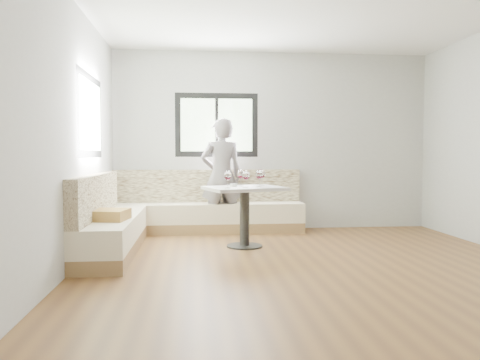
# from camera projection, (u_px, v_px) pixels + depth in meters

# --- Properties ---
(room) EXTENTS (5.01, 5.01, 2.81)m
(room) POSITION_uv_depth(u_px,v_px,m) (304.00, 134.00, 5.02)
(room) COLOR brown
(room) RESTS_ON ground
(banquette) EXTENTS (2.90, 2.80, 0.95)m
(banquette) POSITION_uv_depth(u_px,v_px,m) (170.00, 216.00, 6.47)
(banquette) COLOR olive
(banquette) RESTS_ON ground
(table) EXTENTS (1.12, 0.98, 0.78)m
(table) POSITION_uv_depth(u_px,v_px,m) (245.00, 202.00, 5.99)
(table) COLOR black
(table) RESTS_ON ground
(person) EXTENTS (0.67, 0.48, 1.73)m
(person) POSITION_uv_depth(u_px,v_px,m) (222.00, 176.00, 7.05)
(person) COLOR slate
(person) RESTS_ON ground
(olive_ramekin) EXTENTS (0.09, 0.09, 0.04)m
(olive_ramekin) POSITION_uv_depth(u_px,v_px,m) (234.00, 185.00, 6.01)
(olive_ramekin) COLOR white
(olive_ramekin) RESTS_ON table
(wine_glass_a) EXTENTS (0.10, 0.10, 0.21)m
(wine_glass_a) POSITION_uv_depth(u_px,v_px,m) (228.00, 176.00, 5.71)
(wine_glass_a) COLOR white
(wine_glass_a) RESTS_ON table
(wine_glass_b) EXTENTS (0.10, 0.10, 0.21)m
(wine_glass_b) POSITION_uv_depth(u_px,v_px,m) (246.00, 176.00, 5.79)
(wine_glass_b) COLOR white
(wine_glass_b) RESTS_ON table
(wine_glass_c) EXTENTS (0.10, 0.10, 0.21)m
(wine_glass_c) POSITION_uv_depth(u_px,v_px,m) (259.00, 175.00, 5.94)
(wine_glass_c) COLOR white
(wine_glass_c) RESTS_ON table
(wine_glass_d) EXTENTS (0.10, 0.10, 0.21)m
(wine_glass_d) POSITION_uv_depth(u_px,v_px,m) (241.00, 175.00, 6.08)
(wine_glass_d) COLOR white
(wine_glass_d) RESTS_ON table
(wine_glass_e) EXTENTS (0.10, 0.10, 0.21)m
(wine_glass_e) POSITION_uv_depth(u_px,v_px,m) (262.00, 174.00, 6.19)
(wine_glass_e) COLOR white
(wine_glass_e) RESTS_ON table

